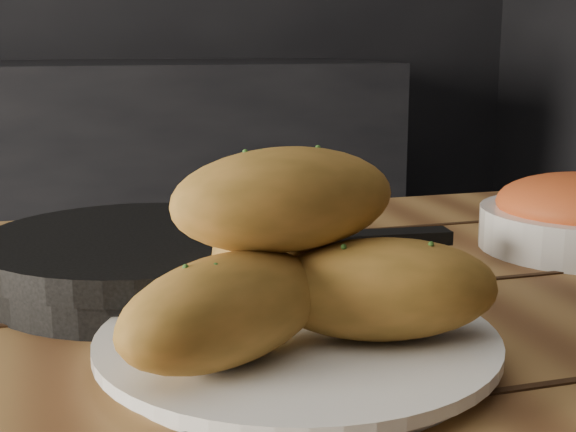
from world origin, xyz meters
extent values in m
cube|color=olive|center=(0.71, 0.18, 0.73)|extent=(1.62, 0.92, 0.04)
cylinder|color=white|center=(0.74, 0.16, 0.76)|extent=(0.23, 0.23, 0.01)
cylinder|color=white|center=(0.74, 0.16, 0.76)|extent=(0.26, 0.26, 0.01)
ellipsoid|color=#B17731|center=(0.68, 0.13, 0.80)|extent=(0.16, 0.13, 0.06)
ellipsoid|color=#B17731|center=(0.78, 0.14, 0.80)|extent=(0.16, 0.10, 0.06)
ellipsoid|color=#B17731|center=(0.73, 0.21, 0.80)|extent=(0.08, 0.15, 0.06)
ellipsoid|color=#B17731|center=(0.73, 0.16, 0.86)|extent=(0.15, 0.09, 0.06)
cylinder|color=black|center=(0.66, 0.35, 0.77)|extent=(0.25, 0.25, 0.03)
cylinder|color=black|center=(0.66, 0.35, 0.79)|extent=(0.26, 0.26, 0.02)
cube|color=black|center=(0.86, 0.32, 0.78)|extent=(0.14, 0.04, 0.01)
camera|label=1|loc=(0.59, -0.30, 0.95)|focal=50.00mm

